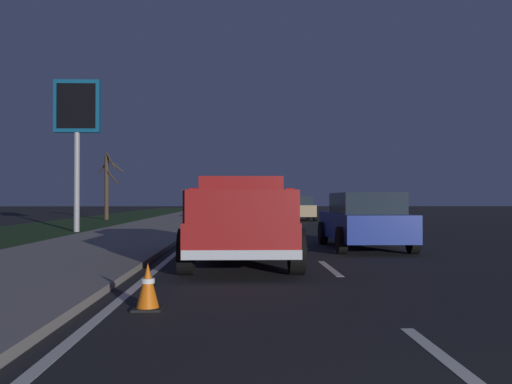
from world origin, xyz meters
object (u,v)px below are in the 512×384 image
(sedan_green, at_px, (238,206))
(traffic_cone_near, at_px, (148,287))
(gas_price_sign, at_px, (77,118))
(sedan_black, at_px, (240,208))
(bare_tree_far, at_px, (107,184))
(sedan_blue, at_px, (364,220))
(sedan_tan, at_px, (298,208))
(pickup_truck, at_px, (241,220))

(sedan_green, bearing_deg, traffic_cone_near, 178.50)
(sedan_green, distance_m, gas_price_sign, 21.34)
(traffic_cone_near, bearing_deg, sedan_black, -2.26)
(bare_tree_far, bearing_deg, gas_price_sign, -171.61)
(bare_tree_far, height_order, traffic_cone_near, bare_tree_far)
(sedan_blue, distance_m, gas_price_sign, 13.57)
(sedan_black, height_order, sedan_tan, same)
(pickup_truck, relative_size, sedan_black, 1.23)
(pickup_truck, distance_m, sedan_green, 30.85)
(sedan_blue, distance_m, traffic_cone_near, 9.37)
(pickup_truck, xyz_separation_m, sedan_blue, (2.95, -3.39, -0.13))
(traffic_cone_near, bearing_deg, gas_price_sign, 19.36)
(pickup_truck, xyz_separation_m, sedan_black, (22.51, 0.07, -0.13))
(sedan_blue, bearing_deg, bare_tree_far, 29.79)
(sedan_blue, bearing_deg, gas_price_sign, 51.97)
(sedan_tan, xyz_separation_m, traffic_cone_near, (-28.02, 4.75, -0.50))
(sedan_green, relative_size, traffic_cone_near, 7.64)
(gas_price_sign, bearing_deg, pickup_truck, -147.99)
(sedan_tan, bearing_deg, bare_tree_far, 83.36)
(pickup_truck, height_order, sedan_black, pickup_truck)
(sedan_green, bearing_deg, bare_tree_far, 127.54)
(sedan_blue, relative_size, gas_price_sign, 0.70)
(bare_tree_far, bearing_deg, sedan_blue, -150.21)
(pickup_truck, relative_size, sedan_blue, 1.23)
(sedan_blue, xyz_separation_m, gas_price_sign, (8.00, 10.23, 3.94))
(sedan_blue, xyz_separation_m, traffic_cone_near, (-8.17, 4.55, -0.50))
(sedan_tan, distance_m, bare_tree_far, 12.58)
(sedan_black, distance_m, sedan_blue, 19.86)
(sedan_black, height_order, traffic_cone_near, sedan_black)
(bare_tree_far, bearing_deg, traffic_cone_near, -165.46)
(pickup_truck, xyz_separation_m, bare_tree_far, (24.24, 8.81, 1.40))
(sedan_black, xyz_separation_m, bare_tree_far, (1.73, 8.74, 1.53))
(sedan_green, xyz_separation_m, bare_tree_far, (-6.60, 8.59, 1.53))
(pickup_truck, xyz_separation_m, gas_price_sign, (10.95, 6.85, 3.82))
(gas_price_sign, height_order, bare_tree_far, gas_price_sign)
(sedan_green, relative_size, bare_tree_far, 0.98)
(pickup_truck, distance_m, sedan_tan, 23.08)
(pickup_truck, height_order, bare_tree_far, bare_tree_far)
(sedan_blue, xyz_separation_m, sedan_tan, (19.85, -0.21, 0.00))
(sedan_black, relative_size, gas_price_sign, 0.70)
(bare_tree_far, bearing_deg, pickup_truck, -160.04)
(sedan_black, bearing_deg, sedan_blue, -169.99)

